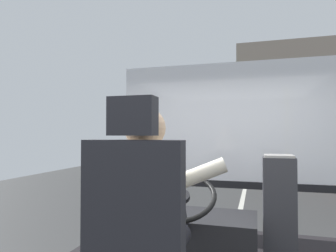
{
  "coord_description": "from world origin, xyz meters",
  "views": [
    {
      "loc": [
        0.38,
        -1.98,
        1.79
      ],
      "look_at": [
        -0.48,
        0.95,
        1.87
      ],
      "focal_mm": 32.15,
      "sensor_mm": 36.0,
      "label": 1
    }
  ],
  "objects": [
    {
      "name": "shop_building",
      "position": [
        4.28,
        18.66,
        3.56
      ],
      "size": [
        10.04,
        5.39,
        7.12
      ],
      "color": "gray",
      "rests_on": "ground"
    },
    {
      "name": "steering_console",
      "position": [
        -0.17,
        0.6,
        0.91
      ],
      "size": [
        1.1,
        0.98,
        0.78
      ],
      "color": "black",
      "rests_on": "bus_floor"
    },
    {
      "name": "parked_car_white",
      "position": [
        3.97,
        21.49,
        0.71
      ],
      "size": [
        1.79,
        4.23,
        1.39
      ],
      "color": "silver",
      "rests_on": "ground"
    },
    {
      "name": "windshield_panel",
      "position": [
        0.0,
        1.62,
        1.74
      ],
      "size": [
        2.5,
        0.08,
        1.48
      ],
      "color": "white"
    },
    {
      "name": "fare_box",
      "position": [
        0.57,
        0.83,
        1.15
      ],
      "size": [
        0.27,
        0.27,
        0.92
      ],
      "color": "#333338",
      "rests_on": "bus_floor"
    },
    {
      "name": "street_tree",
      "position": [
        -3.48,
        11.18,
        3.4
      ],
      "size": [
        2.55,
        2.55,
        4.71
      ],
      "color": "#4C3828",
      "rests_on": "ground"
    },
    {
      "name": "bus_driver",
      "position": [
        -0.17,
        -0.5,
        1.42
      ],
      "size": [
        0.8,
        0.56,
        0.83
      ],
      "color": "black",
      "rests_on": "driver_seat"
    },
    {
      "name": "driver_seat",
      "position": [
        -0.17,
        -0.6,
        1.22
      ],
      "size": [
        0.48,
        0.48,
        1.27
      ],
      "color": "black",
      "rests_on": "bus_floor"
    },
    {
      "name": "parked_car_charcoal",
      "position": [
        4.18,
        15.05,
        0.65
      ],
      "size": [
        1.78,
        4.12,
        1.27
      ],
      "color": "#474C51",
      "rests_on": "ground"
    },
    {
      "name": "ground",
      "position": [
        0.0,
        8.8,
        -0.02
      ],
      "size": [
        18.0,
        44.0,
        0.06
      ],
      "color": "#3A3A3A"
    }
  ]
}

